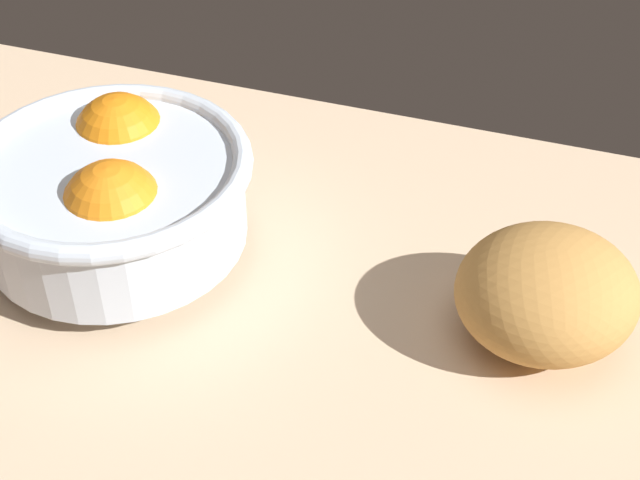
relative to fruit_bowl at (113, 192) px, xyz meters
The scene contains 3 objects.
ground_plane 13.09cm from the fruit_bowl, 46.49° to the right, with size 82.09×67.75×3.00cm, color #D3B492.
fruit_bowl is the anchor object (origin of this frame).
bread_loaf 33.36cm from the fruit_bowl, ahead, with size 13.15×12.42×8.23cm, color #BE8642.
Camera 1 is at (26.19, -43.02, 50.85)cm, focal length 54.17 mm.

